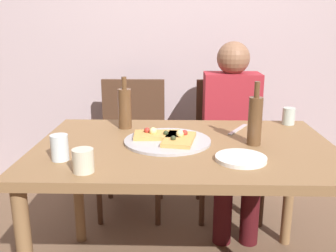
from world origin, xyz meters
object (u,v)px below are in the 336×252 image
plate_stack (241,158)px  table_knife (238,129)px  pizza_slice_extra (179,139)px  wine_glass (83,161)px  wine_bottle (255,120)px  chair_right (228,138)px  pizza_slice_last (157,135)px  tumbler_near (289,116)px  chair_left (132,137)px  beer_bottle (125,108)px  pizza_tray (167,141)px  dining_table (185,162)px  guest_in_sweater (232,126)px  tumbler_far (60,147)px

plate_stack → table_knife: 0.45m
pizza_slice_extra → wine_glass: wine_glass is taller
wine_bottle → chair_right: wine_bottle is taller
pizza_slice_last → tumbler_near: size_ratio=2.46×
pizza_slice_extra → chair_left: size_ratio=0.27×
wine_bottle → table_knife: wine_bottle is taller
beer_bottle → tumbler_near: 0.89m
pizza_slice_last → plate_stack: 0.45m
wine_glass → pizza_slice_extra: bearing=44.5°
beer_bottle → chair_right: size_ratio=0.30×
pizza_tray → chair_left: chair_left is taller
wine_bottle → plate_stack: size_ratio=1.40×
plate_stack → chair_right: 1.07m
pizza_slice_last → pizza_slice_extra: (0.11, -0.06, 0.00)m
dining_table → plate_stack: (0.22, -0.20, 0.09)m
pizza_slice_extra → wine_bottle: bearing=-0.8°
dining_table → pizza_tray: (-0.08, 0.03, 0.09)m
plate_stack → chair_left: size_ratio=0.23×
chair_right → guest_in_sweater: (0.00, -0.15, 0.13)m
pizza_slice_extra → guest_in_sweater: guest_in_sweater is taller
wine_glass → chair_left: bearing=88.4°
chair_left → chair_right: (0.67, 0.00, 0.00)m
dining_table → tumbler_far: tumbler_far is taller
tumbler_far → table_knife: (0.78, 0.46, -0.05)m
pizza_slice_extra → wine_glass: (-0.35, -0.35, 0.02)m
wine_glass → guest_in_sweater: 1.25m
tumbler_far → table_knife: size_ratio=0.48×
dining_table → tumbler_near: tumbler_near is taller
tumbler_far → wine_glass: (0.13, -0.12, -0.01)m
pizza_tray → wine_glass: 0.48m
pizza_tray → chair_left: bearing=108.3°
wine_bottle → plate_stack: wine_bottle is taller
pizza_slice_last → pizza_slice_extra: same height
wine_bottle → beer_bottle: (-0.62, 0.26, -0.01)m
dining_table → plate_stack: plate_stack is taller
pizza_slice_extra → wine_glass: bearing=-135.5°
pizza_slice_last → wine_glass: bearing=-121.3°
beer_bottle → table_knife: (0.59, -0.02, -0.11)m
tumbler_near → guest_in_sweater: 0.44m
chair_left → pizza_slice_last: bearing=105.7°
tumbler_near → table_knife: bearing=-157.3°
chair_right → guest_in_sweater: size_ratio=0.77×
pizza_tray → pizza_slice_last: 0.07m
pizza_tray → plate_stack: bearing=-37.6°
plate_stack → tumbler_near: bearing=58.5°
pizza_slice_extra → chair_left: 0.93m
beer_bottle → wine_glass: beer_bottle is taller
pizza_tray → tumbler_far: 0.49m
tumbler_near → tumbler_far: 1.22m
dining_table → wine_glass: 0.53m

